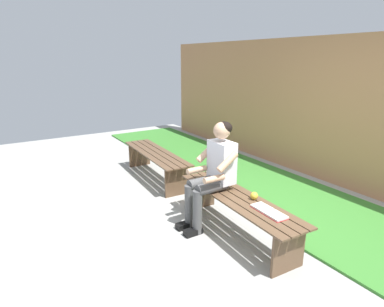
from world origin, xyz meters
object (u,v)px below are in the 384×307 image
(bench_far, at_px, (156,159))
(apple, at_px, (254,196))
(person_seated, at_px, (213,170))
(book_open, at_px, (269,212))
(bench_near, at_px, (238,206))

(bench_far, relative_size, apple, 21.36)
(bench_far, distance_m, person_seated, 1.80)
(bench_far, xyz_separation_m, person_seated, (-1.77, 0.10, 0.34))
(person_seated, distance_m, apple, 0.57)
(apple, distance_m, book_open, 0.33)
(bench_near, height_order, person_seated, person_seated)
(bench_far, xyz_separation_m, apple, (-2.25, -0.11, 0.15))
(bench_far, height_order, apple, apple)
(bench_far, bearing_deg, person_seated, 176.70)
(bench_far, xyz_separation_m, book_open, (-2.57, -0.02, 0.12))
(apple, bearing_deg, bench_far, 2.78)
(bench_near, xyz_separation_m, apple, (-0.14, -0.11, 0.15))
(bench_far, bearing_deg, book_open, -179.58)
(bench_near, xyz_separation_m, book_open, (-0.46, -0.02, 0.12))
(bench_near, height_order, bench_far, same)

